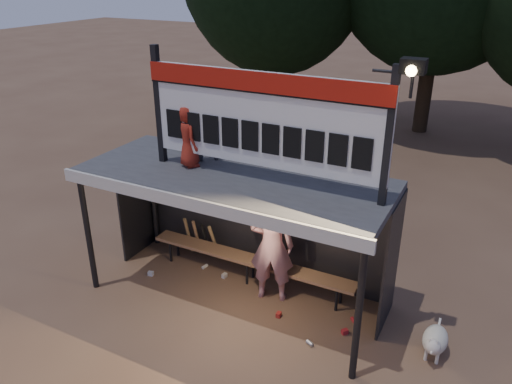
% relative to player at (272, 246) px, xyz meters
% --- Properties ---
extents(ground, '(80.00, 80.00, 0.00)m').
position_rel_player_xyz_m(ground, '(-0.56, -0.29, -1.03)').
color(ground, brown).
rests_on(ground, ground).
extents(player, '(0.86, 0.68, 2.06)m').
position_rel_player_xyz_m(player, '(0.00, 0.00, 0.00)').
color(player, silver).
rests_on(player, ground).
extents(child_a, '(0.74, 0.73, 1.21)m').
position_rel_player_xyz_m(child_a, '(-1.37, 0.11, 1.89)').
color(child_a, slate).
rests_on(child_a, dugout_shelter).
extents(child_b, '(0.58, 0.57, 1.01)m').
position_rel_player_xyz_m(child_b, '(-1.38, -0.26, 1.80)').
color(child_b, '#9E2618').
rests_on(child_b, dugout_shelter).
extents(dugout_shelter, '(5.10, 2.08, 2.32)m').
position_rel_player_xyz_m(dugout_shelter, '(-0.56, -0.04, 0.82)').
color(dugout_shelter, '#3E3E40').
rests_on(dugout_shelter, ground).
extents(scoreboard_assembly, '(4.10, 0.27, 1.99)m').
position_rel_player_xyz_m(scoreboard_assembly, '(0.00, -0.30, 2.30)').
color(scoreboard_assembly, black).
rests_on(scoreboard_assembly, dugout_shelter).
extents(bench, '(4.00, 0.35, 0.48)m').
position_rel_player_xyz_m(bench, '(-0.56, 0.26, -0.60)').
color(bench, '#986B48').
rests_on(bench, ground).
extents(dog, '(0.36, 0.81, 0.49)m').
position_rel_player_xyz_m(dog, '(2.78, -0.22, -0.75)').
color(dog, beige).
rests_on(dog, ground).
extents(bats, '(0.68, 0.35, 0.84)m').
position_rel_player_xyz_m(bats, '(-1.78, 0.53, -0.60)').
color(bats, olive).
rests_on(bats, ground).
extents(litter, '(3.92, 1.20, 0.08)m').
position_rel_player_xyz_m(litter, '(-0.08, -0.25, -0.99)').
color(litter, '#AD1D22').
rests_on(litter, ground).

